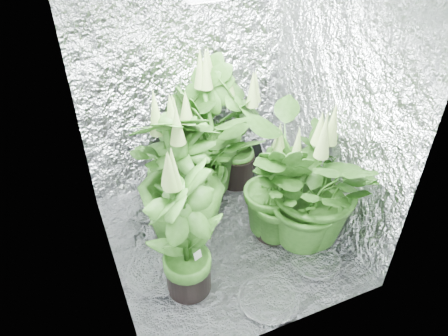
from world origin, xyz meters
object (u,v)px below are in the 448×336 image
plant_e (314,186)px  circulation_fan (261,159)px  plant_a (190,160)px  plant_d (180,179)px  plant_c (203,131)px  plant_f (185,234)px  plant_g (276,190)px  plant_b (237,134)px

plant_e → circulation_fan: (0.06, 0.86, -0.37)m
plant_a → plant_d: 0.28m
plant_c → plant_d: plant_c is taller
plant_f → circulation_fan: plant_f is taller
plant_a → plant_d: bearing=-123.1°
plant_c → plant_f: plant_c is taller
plant_e → plant_f: bearing=-176.5°
plant_d → plant_g: (0.61, -0.25, -0.11)m
plant_a → plant_c: 0.32m
plant_b → circulation_fan: (0.24, 0.02, -0.34)m
plant_b → plant_f: bearing=-130.2°
plant_b → plant_e: (0.18, -0.84, 0.04)m
plant_c → plant_d: size_ratio=1.03×
plant_d → plant_f: 0.48m
plant_f → circulation_fan: (1.00, 0.92, -0.36)m
plant_a → plant_f: bearing=-112.0°
plant_c → plant_a: bearing=-129.6°
plant_d → plant_g: bearing=-22.1°
plant_c → plant_f: (-0.48, -0.94, -0.05)m
plant_a → plant_f: 0.75m
plant_a → plant_f: (-0.28, -0.70, 0.01)m
plant_d → plant_b: bearing=34.7°
plant_b → plant_g: bearing=-91.4°
plant_d → plant_e: bearing=-26.5°
plant_e → circulation_fan: bearing=86.0°
plant_d → plant_e: plant_d is taller
plant_b → plant_g: size_ratio=1.12×
plant_c → plant_d: (-0.35, -0.48, -0.01)m
plant_g → plant_c: bearing=109.7°
plant_f → plant_e: bearing=3.5°
plant_a → plant_c: (0.20, 0.24, 0.06)m
plant_g → circulation_fan: size_ratio=2.75×
plant_a → plant_e: 0.92m
plant_e → plant_f: plant_f is taller
plant_c → plant_g: bearing=-70.3°
plant_c → plant_f: 1.05m
plant_f → circulation_fan: 1.40m
plant_a → plant_e: size_ratio=0.97×
circulation_fan → plant_d: bearing=-150.5°
plant_f → plant_d: bearing=74.5°
plant_b → plant_c: size_ratio=0.88×
plant_c → plant_d: bearing=-126.6°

